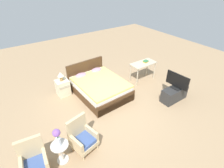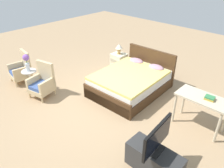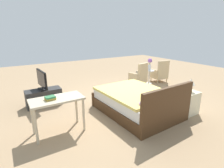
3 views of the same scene
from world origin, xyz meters
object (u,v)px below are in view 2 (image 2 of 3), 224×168
side_table (30,77)px  tv_flatscreen (157,138)px  armchair_by_window_left (22,70)px  book_stack (210,98)px  armchair_by_window_right (42,83)px  table_lamp (119,47)px  nightstand (119,62)px  vanity_desk (202,102)px  tv_stand (154,161)px  bed (132,81)px  flower_vase (26,61)px

side_table → tv_flatscreen: bearing=0.5°
armchair_by_window_left → book_stack: size_ratio=4.56×
book_stack → armchair_by_window_right: bearing=-156.0°
armchair_by_window_left → table_lamp: size_ratio=2.79×
armchair_by_window_right → nightstand: (0.47, 2.49, -0.08)m
nightstand → table_lamp: table_lamp is taller
book_stack → vanity_desk: bearing=-177.2°
side_table → tv_flatscreen: (4.09, 0.04, 0.41)m
book_stack → nightstand: bearing=165.0°
armchair_by_window_left → armchair_by_window_right: same height
side_table → tv_stand: size_ratio=0.58×
bed → armchair_by_window_left: size_ratio=2.29×
armchair_by_window_left → side_table: bearing=-5.1°
armchair_by_window_right → tv_flatscreen: tv_flatscreen is taller
side_table → tv_stand: side_table is taller
armchair_by_window_right → vanity_desk: armchair_by_window_right is taller
nightstand → tv_stand: size_ratio=0.62×
book_stack → side_table: bearing=-158.4°
table_lamp → book_stack: size_ratio=1.64×
table_lamp → vanity_desk: table_lamp is taller
flower_vase → nightstand: size_ratio=0.80×
bed → armchair_by_window_left: (-2.71, -1.79, 0.08)m
armchair_by_window_right → nightstand: bearing=79.3°
armchair_by_window_left → vanity_desk: size_ratio=0.88×
armchair_by_window_left → vanity_desk: 4.97m
side_table → vanity_desk: (4.11, 1.67, 0.30)m
nightstand → vanity_desk: 3.21m
armchair_by_window_left → vanity_desk: armchair_by_window_left is taller
tv_stand → vanity_desk: vanity_desk is taller
bed → vanity_desk: size_ratio=2.02×
table_lamp → side_table: bearing=-112.3°
side_table → armchair_by_window_right: bearing=5.0°
table_lamp → book_stack: bearing=-15.0°
armchair_by_window_right → flower_vase: (-0.57, -0.05, 0.47)m
bed → book_stack: (2.10, -0.16, 0.50)m
side_table → vanity_desk: bearing=22.1°
tv_flatscreen → armchair_by_window_left: bearing=179.8°
armchair_by_window_left → flower_vase: bearing=-5.1°
armchair_by_window_left → side_table: 0.58m
armchair_by_window_right → tv_stand: (3.51, -0.01, -0.14)m
bed → tv_stand: bed is taller
flower_vase → side_table: bearing=90.0°
side_table → nightstand: bearing=67.7°
side_table → vanity_desk: 4.45m
tv_flatscreen → nightstand: bearing=140.7°
armchair_by_window_left → tv_flatscreen: (4.66, -0.01, 0.39)m
table_lamp → vanity_desk: size_ratio=0.32×
armchair_by_window_right → book_stack: bearing=24.0°
armchair_by_window_right → tv_flatscreen: size_ratio=1.14×
armchair_by_window_right → flower_vase: bearing=-175.0°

